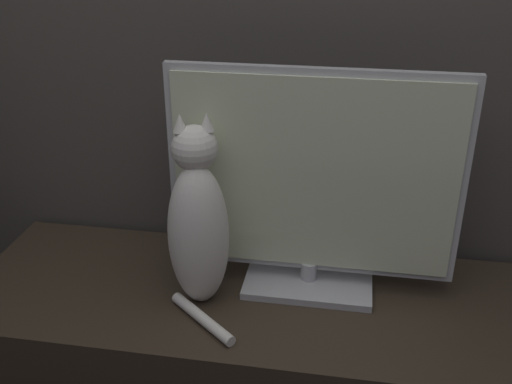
{
  "coord_description": "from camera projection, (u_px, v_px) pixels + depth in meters",
  "views": [
    {
      "loc": [
        0.24,
        -0.41,
        1.44
      ],
      "look_at": [
        0.01,
        0.91,
        0.79
      ],
      "focal_mm": 42.0,
      "sensor_mm": 36.0,
      "label": 1
    }
  ],
  "objects": [
    {
      "name": "tv_stand",
      "position": [
        251.0,
        364.0,
        1.72
      ],
      "size": [
        1.55,
        0.56,
        0.49
      ],
      "color": "#33281E",
      "rests_on": "ground_plane"
    },
    {
      "name": "tv",
      "position": [
        313.0,
        186.0,
        1.53
      ],
      "size": [
        0.75,
        0.21,
        0.6
      ],
      "color": "#B7B7BC",
      "rests_on": "tv_stand"
    },
    {
      "name": "cat",
      "position": [
        198.0,
        225.0,
        1.5
      ],
      "size": [
        0.22,
        0.28,
        0.51
      ],
      "rotation": [
        0.0,
        0.0,
        0.27
      ],
      "color": "silver",
      "rests_on": "tv_stand"
    }
  ]
}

